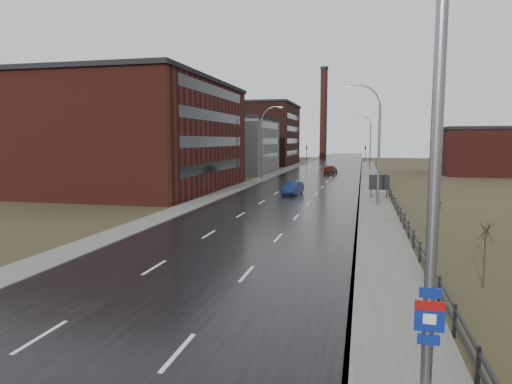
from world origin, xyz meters
The scene contains 23 objects.
road centered at (0.00, 60.00, 0.03)m, with size 14.00×300.00×0.06m, color black.
sidewalk_right centered at (8.60, 35.00, 0.09)m, with size 3.20×180.00×0.18m, color #595651.
curb_right centered at (7.08, 35.00, 0.09)m, with size 0.16×180.00×0.18m, color slate.
sidewalk_left centered at (-8.20, 60.00, 0.06)m, with size 2.40×260.00×0.12m, color #595651.
warehouse_near centered at (-20.99, 45.00, 6.76)m, with size 22.44×28.56×13.50m.
warehouse_mid centered at (-17.99, 78.00, 5.26)m, with size 16.32×20.40×10.50m.
warehouse_far centered at (-22.99, 108.00, 7.76)m, with size 26.52×24.48×15.50m.
building_right centered at (30.30, 82.00, 4.26)m, with size 18.36×16.32×8.50m.
smokestack centered at (-6.00, 150.00, 15.50)m, with size 2.70×2.70×30.70m.
streetlight_main centered at (8.47, 2.00, 6.06)m, with size 3.91×0.29×12.11m.
streetlight_right_mid centered at (8.50, 36.00, 5.84)m, with size 3.36×0.28×11.35m.
streetlight_left centered at (-7.70, 62.00, 5.84)m, with size 3.36×0.28×11.35m.
streetlight_right_far centered at (8.50, 90.00, 5.84)m, with size 3.36×0.28×11.35m.
guardrail centered at (10.30, 18.31, 0.71)m, with size 0.10×53.05×1.10m.
shrub_c centered at (12.45, 12.61, 1.48)m, with size 0.66×0.69×2.79m.
shrub_d centered at (13.64, 17.39, 0.99)m, with size 0.45×0.47×1.86m.
shrub_e centered at (12.44, 24.46, 1.13)m, with size 0.51×0.53×2.12m.
shrub_f centered at (13.04, 31.44, 1.06)m, with size 0.48×0.50×2.00m.
billboard centered at (9.10, 40.98, 1.76)m, with size 2.08×0.17×2.63m.
traffic_light_left centered at (-8.00, 120.00, 4.60)m, with size 0.58×2.73×5.30m.
traffic_light_right centered at (8.00, 120.00, 4.60)m, with size 0.58×2.73×5.30m.
car_near centered at (-0.24, 43.17, 0.72)m, with size 1.52×4.36×1.44m, color #0E1D47.
car_far centered at (1.69, 76.60, 0.80)m, with size 1.89×4.69×1.60m, color #45150B.
Camera 1 is at (7.37, -7.76, 6.17)m, focal length 32.00 mm.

